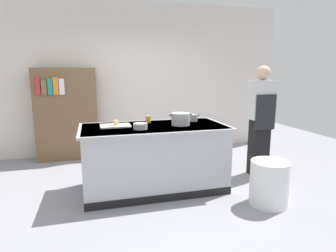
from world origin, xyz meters
TOP-DOWN VIEW (x-y plane):
  - ground_plane at (0.00, 0.00)m, footprint 10.00×10.00m
  - back_wall at (0.00, 2.10)m, footprint 6.40×0.12m
  - counter_island at (0.00, -0.00)m, footprint 1.98×0.98m
  - cutting_board at (-0.51, 0.10)m, footprint 0.40×0.28m
  - onion at (-0.51, 0.09)m, footprint 0.08×0.08m
  - stock_pot at (0.36, -0.04)m, footprint 0.32×0.25m
  - sauce_pan at (0.63, 0.23)m, footprint 0.22×0.16m
  - mixing_bowl at (-0.22, -0.17)m, footprint 0.18×0.18m
  - juice_cup at (-0.02, 0.28)m, footprint 0.07×0.07m
  - trash_bin at (1.25, -0.85)m, footprint 0.47×0.47m
  - person_chef at (1.74, 0.14)m, footprint 0.38×0.25m
  - bookshelf at (-1.26, 1.80)m, footprint 1.10×0.31m

SIDE VIEW (x-z plane):
  - ground_plane at x=0.00m, z-range 0.00..0.00m
  - trash_bin at x=1.25m, z-range 0.00..0.55m
  - counter_island at x=0.00m, z-range 0.02..0.92m
  - bookshelf at x=-1.26m, z-range 0.00..1.70m
  - cutting_board at x=-0.51m, z-range 0.90..0.92m
  - person_chef at x=1.74m, z-range 0.05..1.77m
  - mixing_bowl at x=-0.22m, z-range 0.90..0.98m
  - juice_cup at x=-0.02m, z-range 0.90..1.00m
  - sauce_pan at x=0.63m, z-range 0.90..1.00m
  - onion at x=-0.51m, z-range 0.92..1.00m
  - stock_pot at x=0.36m, z-range 0.90..1.07m
  - back_wall at x=0.00m, z-range 0.00..3.00m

